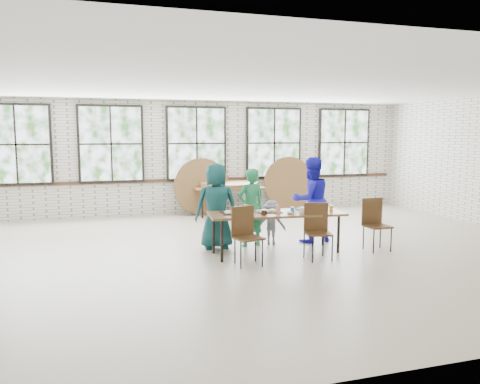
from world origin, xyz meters
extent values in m
plane|color=#BDAB96|center=(0.00, 0.00, 0.00)|extent=(12.00, 12.00, 0.00)
plane|color=white|center=(0.00, 0.00, 3.00)|extent=(12.00, 12.00, 0.00)
plane|color=silver|center=(0.00, 4.50, 1.50)|extent=(12.00, 0.00, 12.00)
plane|color=silver|center=(0.00, -4.50, 1.50)|extent=(12.00, 0.00, 12.00)
cube|color=#422819|center=(0.00, 4.47, 0.90)|extent=(11.80, 0.05, 0.08)
cube|color=black|center=(-4.40, 4.44, 1.88)|extent=(1.62, 0.05, 1.97)
cube|color=white|center=(-4.40, 4.41, 1.88)|extent=(1.50, 0.01, 1.85)
cube|color=black|center=(-2.20, 4.44, 1.88)|extent=(1.62, 0.05, 1.97)
cube|color=white|center=(-2.20, 4.41, 1.88)|extent=(1.50, 0.01, 1.85)
cube|color=black|center=(0.00, 4.44, 1.88)|extent=(1.62, 0.05, 1.97)
cube|color=white|center=(0.00, 4.41, 1.88)|extent=(1.50, 0.01, 1.85)
cube|color=black|center=(2.20, 4.44, 1.88)|extent=(1.62, 0.05, 1.97)
cube|color=white|center=(2.20, 4.41, 1.88)|extent=(1.50, 0.01, 1.85)
cube|color=black|center=(4.40, 4.44, 1.88)|extent=(1.62, 0.05, 1.97)
cube|color=white|center=(4.40, 4.41, 1.88)|extent=(1.50, 0.01, 1.85)
cube|color=brown|center=(0.49, -0.22, 0.72)|extent=(2.46, 1.01, 0.04)
cylinder|color=black|center=(-0.59, -0.52, 0.35)|extent=(0.05, 0.05, 0.70)
cylinder|color=black|center=(-0.59, 0.08, 0.35)|extent=(0.05, 0.05, 0.70)
cylinder|color=black|center=(1.57, -0.52, 0.35)|extent=(0.05, 0.05, 0.70)
cylinder|color=black|center=(1.57, 0.08, 0.35)|extent=(0.05, 0.05, 0.70)
cube|color=#482E18|center=(-0.22, -0.83, 0.45)|extent=(0.50, 0.49, 0.03)
cube|color=#482E18|center=(-0.27, -0.64, 0.70)|extent=(0.42, 0.13, 0.50)
cylinder|color=black|center=(-0.40, -1.00, 0.22)|extent=(0.02, 0.02, 0.44)
cylinder|color=black|center=(-0.40, -0.66, 0.22)|extent=(0.02, 0.02, 0.44)
cylinder|color=black|center=(-0.04, -1.00, 0.22)|extent=(0.02, 0.02, 0.44)
cylinder|color=black|center=(-0.04, -0.66, 0.22)|extent=(0.02, 0.02, 0.44)
cube|color=#482E18|center=(1.02, -0.83, 0.45)|extent=(0.50, 0.48, 0.03)
cube|color=#482E18|center=(1.06, -0.64, 0.70)|extent=(0.42, 0.12, 0.50)
cylinder|color=black|center=(0.84, -1.00, 0.22)|extent=(0.02, 0.02, 0.44)
cylinder|color=black|center=(0.84, -0.66, 0.22)|extent=(0.02, 0.02, 0.44)
cylinder|color=black|center=(1.20, -1.00, 0.22)|extent=(0.02, 0.02, 0.44)
cylinder|color=black|center=(1.20, -0.66, 0.22)|extent=(0.02, 0.02, 0.44)
cube|color=#482E18|center=(2.33, -0.58, 0.45)|extent=(0.43, 0.41, 0.03)
cube|color=#482E18|center=(2.33, -0.39, 0.70)|extent=(0.42, 0.04, 0.50)
cylinder|color=black|center=(2.15, -0.75, 0.22)|extent=(0.02, 0.02, 0.44)
cylinder|color=black|center=(2.15, -0.41, 0.22)|extent=(0.02, 0.02, 0.44)
cylinder|color=black|center=(2.51, -0.75, 0.22)|extent=(0.02, 0.02, 0.44)
cylinder|color=black|center=(2.51, -0.41, 0.22)|extent=(0.02, 0.02, 0.44)
imported|color=#17574C|center=(-0.45, 0.43, 0.80)|extent=(0.82, 0.56, 1.60)
imported|color=#22824E|center=(0.22, 0.43, 0.74)|extent=(0.60, 0.45, 1.49)
imported|color=#121F3A|center=(0.64, 0.43, 0.43)|extent=(0.64, 0.52, 0.86)
imported|color=#1E1DCB|center=(1.47, 0.43, 0.84)|extent=(0.88, 0.72, 1.68)
cube|color=brown|center=(0.74, 3.86, 0.72)|extent=(1.82, 0.81, 0.04)
cylinder|color=black|center=(-0.04, 3.58, 0.35)|extent=(0.04, 0.04, 0.70)
cylinder|color=black|center=(-0.04, 4.13, 0.35)|extent=(0.04, 0.04, 0.70)
cylinder|color=black|center=(1.52, 3.58, 0.35)|extent=(0.04, 0.04, 0.70)
cylinder|color=black|center=(1.52, 4.13, 0.35)|extent=(0.04, 0.04, 0.70)
cube|color=black|center=(-0.26, -0.09, 0.75)|extent=(0.44, 0.33, 0.02)
cube|color=black|center=(0.36, -0.14, 0.75)|extent=(0.44, 0.33, 0.02)
cube|color=black|center=(1.18, -0.11, 0.75)|extent=(0.44, 0.33, 0.02)
cylinder|color=black|center=(0.18, -0.42, 0.79)|extent=(0.09, 0.09, 0.09)
cube|color=red|center=(0.48, -0.33, 0.80)|extent=(0.06, 0.06, 0.11)
cylinder|color=#1A78C7|center=(0.75, -0.33, 0.79)|extent=(0.07, 0.07, 0.10)
cylinder|color=orange|center=(1.49, -0.38, 0.80)|extent=(0.07, 0.07, 0.11)
cylinder|color=white|center=(0.94, -0.41, 0.79)|extent=(0.17, 0.17, 0.10)
ellipsoid|color=white|center=(-0.04, -0.42, 0.76)|extent=(0.11, 0.11, 0.05)
ellipsoid|color=white|center=(0.65, -0.43, 0.76)|extent=(0.11, 0.11, 0.05)
ellipsoid|color=white|center=(1.08, -0.28, 0.76)|extent=(0.11, 0.11, 0.05)
cylinder|color=brown|center=(0.74, 3.86, 0.76)|extent=(1.50, 1.50, 0.04)
cylinder|color=brown|center=(0.74, 3.86, 0.80)|extent=(1.50, 1.50, 0.04)
cylinder|color=brown|center=(0.74, 3.86, 0.85)|extent=(1.50, 1.50, 0.04)
cylinder|color=brown|center=(0.09, 4.23, 0.73)|extent=(1.50, 0.25, 1.49)
cylinder|color=brown|center=(0.08, 4.13, 0.73)|extent=(1.50, 0.33, 1.48)
cylinder|color=brown|center=(2.59, 4.23, 0.73)|extent=(1.50, 0.22, 1.49)
camera|label=1|loc=(-2.49, -7.89, 2.13)|focal=35.00mm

